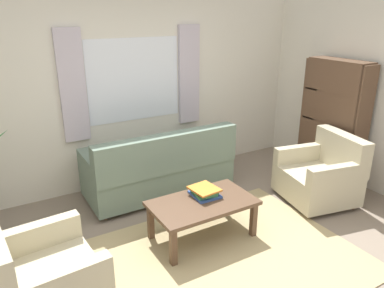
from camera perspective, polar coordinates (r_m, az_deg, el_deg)
ground_plane at (r=3.89m, az=5.23°, el=-17.14°), size 6.24×6.24×0.00m
wall_back at (r=5.21m, az=-9.01°, el=8.18°), size 5.32×0.12×2.60m
window_with_curtains at (r=5.10m, az=-8.75°, el=9.67°), size 1.98×0.07×1.40m
area_rug at (r=3.89m, az=5.23°, el=-17.07°), size 2.57×2.04×0.01m
couch at (r=4.90m, az=-4.84°, el=-3.86°), size 1.90×0.82×0.92m
armchair_left at (r=3.30m, az=-22.57°, el=-18.86°), size 0.88×0.90×0.88m
armchair_right at (r=5.02m, az=19.26°, el=-4.54°), size 0.97×0.99×0.88m
coffee_table at (r=3.98m, az=1.62°, el=-9.53°), size 1.10×0.64×0.44m
book_stack_on_table at (r=4.05m, az=1.91°, el=-7.36°), size 0.30×0.32×0.10m
bookshelf at (r=5.53m, az=20.82°, el=3.39°), size 0.30×0.94×1.72m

